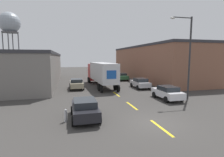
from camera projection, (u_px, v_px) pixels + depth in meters
ground_plane at (155, 123)px, 12.73m from camera, size 160.00×160.00×0.00m
road_centerline at (132, 106)px, 17.32m from camera, size 0.20×14.29×0.01m
warehouse_left at (24, 68)px, 32.25m from camera, size 12.08×28.10×5.64m
warehouse_right at (153, 63)px, 39.32m from camera, size 9.49×29.69×7.28m
semi_truck at (101, 72)px, 28.88m from camera, size 3.26×12.56×3.93m
parked_car_left_near at (85, 108)px, 13.55m from camera, size 2.10×4.23×1.55m
parked_car_right_near at (167, 92)px, 19.83m from camera, size 2.10×4.23×1.55m
parked_car_right_mid at (140, 83)px, 27.30m from camera, size 2.10×4.23×1.55m
parked_car_right_far at (121, 76)px, 36.87m from camera, size 2.10×4.23×1.55m
parked_car_left_far at (77, 84)px, 26.62m from camera, size 2.10×4.23×1.55m
water_tower at (9, 23)px, 51.00m from camera, size 6.01×6.01×17.95m
street_lamp at (188, 53)px, 19.63m from camera, size 2.75×0.32×9.24m
fire_hydrant at (66, 115)px, 12.94m from camera, size 0.22×0.22×0.96m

